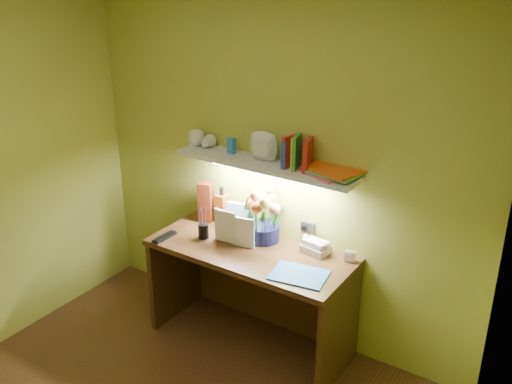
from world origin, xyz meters
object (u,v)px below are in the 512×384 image
desk (250,297)px  flower_bouquet (264,214)px  whisky_bottle (222,205)px  desk_clock (350,256)px  telephone (316,245)px

desk → flower_bouquet: 0.60m
flower_bouquet → whisky_bottle: bearing=170.4°
desk_clock → whisky_bottle: bearing=162.5°
desk → desk_clock: (0.63, 0.22, 0.41)m
telephone → whisky_bottle: whisky_bottle is taller
desk → desk_clock: 0.78m
flower_bouquet → telephone: flower_bouquet is taller
whisky_bottle → desk_clock: bearing=-1.0°
telephone → desk_clock: telephone is taller
desk → telephone: size_ratio=8.03×
desk → whisky_bottle: size_ratio=4.99×
telephone → whisky_bottle: 0.80m
flower_bouquet → desk: bearing=-90.0°
desk_clock → whisky_bottle: whisky_bottle is taller
telephone → desk: bearing=-144.7°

